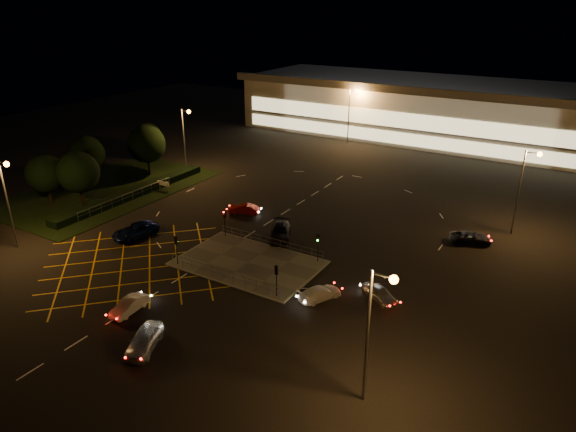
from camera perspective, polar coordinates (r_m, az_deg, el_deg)
The scene contains 27 objects.
ground at distance 55.88m, azimuth -4.94°, elevation -3.95°, with size 180.00×180.00×0.00m, color black.
pedestrian_island at distance 53.37m, azimuth -4.44°, elevation -5.22°, with size 14.00×9.00×0.12m, color #4C4944.
grass_verge at distance 78.03m, azimuth -19.25°, elevation 2.77°, with size 18.00×30.00×0.08m, color black.
hedge at distance 74.25m, azimuth -16.77°, elevation 2.47°, with size 2.00×26.00×1.00m, color black.
supermarket at distance 108.13m, azimuth 14.86°, elevation 11.53°, with size 72.00×26.50×10.50m.
streetlight_sw at distance 61.37m, azimuth -28.72°, elevation 2.36°, with size 1.78×0.56×10.03m.
streetlight_se at distance 33.33m, azimuth 9.66°, elevation -11.31°, with size 1.78×0.56×10.03m.
streetlight_nw at distance 81.01m, azimuth -11.32°, elevation 9.15°, with size 1.78×0.56×10.03m.
streetlight_ne at distance 63.12m, azimuth 24.83°, elevation 3.59°, with size 1.78×0.56×10.03m.
streetlight_far_left at distance 98.24m, azimuth 7.03°, elevation 11.77°, with size 1.78×0.56×10.03m.
signal_sw at distance 53.09m, azimuth -12.33°, elevation -3.09°, with size 0.28×0.30×3.15m.
signal_se at distance 46.40m, azimuth -1.29°, elevation -6.51°, with size 0.28×0.30×3.15m.
signal_nw at distance 58.55m, azimuth -7.06°, elevation -0.20°, with size 0.28×0.30×3.15m.
signal_ne at distance 52.55m, azimuth 3.37°, elevation -2.84°, with size 0.28×0.30×3.15m.
tree_a at distance 73.85m, azimuth -25.35°, elevation 4.25°, with size 5.04×5.04×6.86m.
tree_b at distance 79.73m, azimuth -21.56°, elevation 6.35°, with size 5.40×5.40×7.35m.
tree_c at distance 81.66m, azimuth -15.45°, elevation 7.71°, with size 5.76×5.76×7.84m.
tree_d at distance 90.12m, azimuth -15.36°, elevation 8.48°, with size 4.68×4.68×6.37m.
tree_e at distance 71.66m, azimuth -22.27°, elevation 4.50°, with size 5.40×5.40×7.35m.
car_near_silver at distance 42.42m, azimuth -15.70°, elevation -13.13°, with size 1.85×4.59×1.56m, color silver.
car_queue_white at distance 47.30m, azimuth -17.22°, elevation -9.48°, with size 1.31×3.77×1.24m, color silver.
car_left_blue at distance 61.38m, azimuth -16.62°, elevation -1.56°, with size 2.50×5.41×1.50m, color #0B1643.
car_far_dkgrey at distance 58.49m, azimuth -0.88°, elevation -1.75°, with size 2.16×5.30×1.54m, color black.
car_right_silver at distance 47.60m, azimuth 10.16°, elevation -8.47°, with size 1.54×3.84×1.31m, color silver.
car_circ_red at distance 65.44m, azimuth -4.92°, elevation 0.78°, with size 1.33×3.82×1.26m, color maroon.
car_east_grey at distance 60.82m, azimuth 19.63°, elevation -2.30°, with size 2.12×4.60×1.28m, color black.
car_approach_white at distance 47.13m, azimuth 3.55°, elevation -8.52°, with size 1.70×4.19×1.21m, color silver.
Camera 1 is at (29.76, -40.11, 25.07)m, focal length 32.00 mm.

